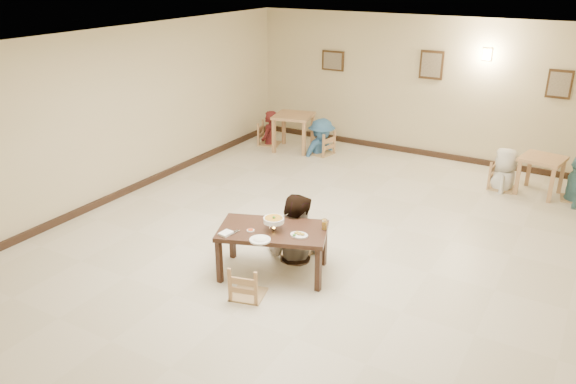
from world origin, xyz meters
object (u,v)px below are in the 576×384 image
Objects in this scene: bg_chair_lr at (322,133)px; bg_diner_a at (269,111)px; bg_diner_b at (322,119)px; bg_diner_c at (508,148)px; drink_glass at (325,225)px; main_diner at (295,195)px; chair_near at (247,265)px; bg_table_left at (294,121)px; main_table at (273,234)px; curry_warmer at (274,220)px; bg_chair_rl at (506,164)px; bg_table_right at (542,164)px; chair_far at (297,227)px; bg_chair_ll at (269,124)px.

bg_chair_lr is 0.62× the size of bg_diner_a.
bg_diner_b is 3.94m from bg_diner_c.
drink_glass is at bearing -23.74° from bg_diner_c.
bg_diner_c is at bearing 99.33° from bg_chair_lr.
main_diner is at bearing -31.80° from bg_diner_c.
chair_near is 6.15m from bg_table_left.
main_diner reaches higher than drink_glass.
main_table is 5.26× the size of curry_warmer.
bg_diner_a is (-3.21, 5.02, 0.21)m from main_table.
main_table is 1.67× the size of bg_table_left.
bg_diner_c is at bearing -0.92° from bg_table_left.
main_table is 0.23m from curry_warmer.
chair_near is 0.46× the size of main_diner.
bg_chair_rl is (3.94, -0.12, 0.01)m from bg_chair_lr.
drink_glass reaches higher than bg_table_left.
chair_near is 6.22m from bg_table_right.
main_table is at bearing 23.47° from bg_diner_a.
bg_chair_lr reaches higher than curry_warmer.
drink_glass is (0.59, 0.99, 0.30)m from chair_near.
bg_diner_b is (-1.83, 4.33, 0.37)m from chair_far.
bg_diner_c is (1.52, 4.54, 0.05)m from drink_glass.
main_table is 5.96m from bg_chair_ll.
bg_table_right is 4.56m from bg_diner_b.
main_diner is at bearing -122.34° from bg_table_right.
bg_chair_ll is 5.33m from bg_chair_rl.
main_diner is 4.77m from bg_chair_lr.
chair_far is 2.80× the size of curry_warmer.
bg_diner_c is (2.11, 5.53, 0.36)m from chair_near.
bg_chair_lr is 0.62× the size of bg_diner_c.
bg_chair_rl is at bearing 99.33° from bg_chair_lr.
bg_table_left is 0.71m from bg_diner_b.
bg_chair_lr is (-1.83, 4.33, 0.06)m from chair_far.
bg_diner_a is 1.01× the size of bg_diner_c.
bg_chair_rl is at bearing -122.38° from main_diner.
main_diner is at bearing 33.52° from bg_chair_lr.
chair_near is 5.92m from bg_chair_rl.
bg_table_left is 0.61× the size of bg_diner_b.
bg_table_left is 4.64m from bg_chair_rl.
bg_diner_c reaches higher than bg_table_left.
main_table is 5.32m from bg_chair_lr.
main_diner is 1.95× the size of bg_table_left.
chair_near reaches higher than bg_table_left.
bg_chair_lr reaches higher than bg_table_right.
drink_glass is 6.04m from bg_diner_a.
bg_table_right reaches higher than main_table.
bg_chair_rl is 0.63× the size of bg_diner_c.
bg_table_left is 5.25m from bg_table_right.
bg_table_right is at bearing 65.19° from drink_glass.
bg_diner_a is at bearing 101.54° from main_table.
drink_glass is at bearing -134.29° from bg_diner_b.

